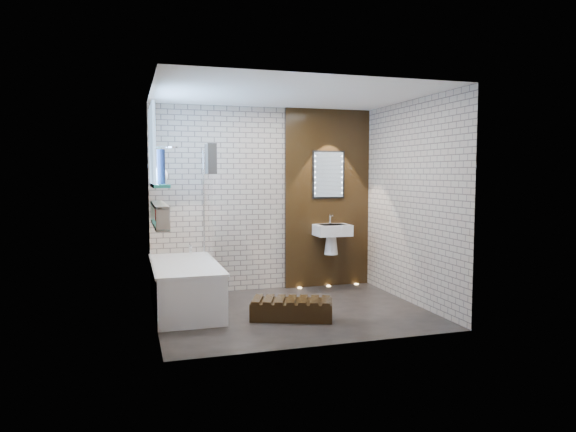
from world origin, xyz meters
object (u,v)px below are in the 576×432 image
object	(u,v)px
bath_screen	(208,203)
bathtub	(185,286)
led_mirror	(328,175)
walnut_step	(292,310)
washbasin	(332,234)

from	to	relation	value
bath_screen	bathtub	bearing A→B (deg)	-128.90
bathtub	led_mirror	size ratio (longest dim) A/B	2.49
bath_screen	led_mirror	xyz separation A→B (m)	(1.82, 0.34, 0.37)
bathtub	walnut_step	xyz separation A→B (m)	(1.13, -0.75, -0.19)
bath_screen	washbasin	bearing A→B (deg)	5.78
washbasin	led_mirror	world-z (taller)	led_mirror
led_mirror	walnut_step	bearing A→B (deg)	-124.25
bath_screen	led_mirror	size ratio (longest dim) A/B	2.00
bath_screen	led_mirror	distance (m)	1.89
bath_screen	walnut_step	world-z (taller)	bath_screen
walnut_step	washbasin	bearing A→B (deg)	52.80
bathtub	bath_screen	size ratio (longest dim) A/B	1.24
bath_screen	led_mirror	world-z (taller)	led_mirror
walnut_step	led_mirror	bearing A→B (deg)	55.75
led_mirror	bath_screen	bearing A→B (deg)	-169.34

